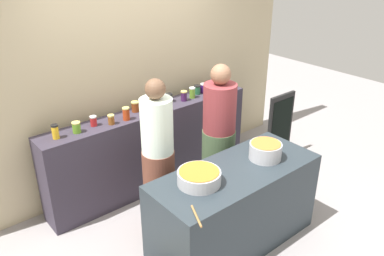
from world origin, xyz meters
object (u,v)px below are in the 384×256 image
(cook_with_tongs, at_px, (158,165))
(preserve_jar_5, at_px, (135,107))
(preserve_jar_12, at_px, (204,88))
(cooking_pot_left, at_px, (199,177))
(preserve_jar_1, at_px, (76,127))
(preserve_jar_3, at_px, (111,119))
(wooden_spoon, at_px, (196,216))
(preserve_jar_2, at_px, (93,121))
(preserve_jar_7, at_px, (164,102))
(preserve_jar_10, at_px, (192,93))
(preserve_jar_13, at_px, (212,86))
(preserve_jar_4, at_px, (126,114))
(preserve_jar_14, at_px, (220,83))
(preserve_jar_9, at_px, (184,96))
(cook_in_cap, at_px, (219,142))
(cooking_pot_center, at_px, (265,151))
(chalkboard_sign, at_px, (280,127))
(preserve_jar_6, at_px, (151,107))
(preserve_jar_0, at_px, (55,132))
(preserve_jar_8, at_px, (169,98))
(preserve_jar_11, at_px, (197,90))

(cook_with_tongs, bearing_deg, preserve_jar_5, 72.74)
(preserve_jar_12, relative_size, cooking_pot_left, 0.31)
(preserve_jar_1, distance_m, preserve_jar_5, 0.76)
(preserve_jar_3, xyz_separation_m, wooden_spoon, (-0.18, -1.62, -0.20))
(preserve_jar_2, bearing_deg, preserve_jar_7, -1.15)
(preserve_jar_10, relative_size, preserve_jar_13, 1.06)
(preserve_jar_12, distance_m, preserve_jar_13, 0.12)
(preserve_jar_4, height_order, preserve_jar_14, preserve_jar_4)
(preserve_jar_10, height_order, cook_with_tongs, cook_with_tongs)
(preserve_jar_9, height_order, cook_in_cap, cook_in_cap)
(preserve_jar_1, height_order, cook_in_cap, cook_in_cap)
(preserve_jar_5, bearing_deg, cook_with_tongs, -107.26)
(wooden_spoon, bearing_deg, cooking_pot_center, 13.65)
(cooking_pot_center, height_order, chalkboard_sign, cooking_pot_center)
(preserve_jar_6, distance_m, preserve_jar_14, 1.17)
(cook_in_cap, bearing_deg, cook_with_tongs, -179.86)
(preserve_jar_3, bearing_deg, preserve_jar_10, 2.37)
(preserve_jar_0, distance_m, preserve_jar_8, 1.45)
(preserve_jar_1, relative_size, preserve_jar_14, 0.89)
(preserve_jar_0, distance_m, preserve_jar_2, 0.43)
(preserve_jar_1, height_order, preserve_jar_2, preserve_jar_1)
(preserve_jar_1, bearing_deg, cook_with_tongs, -53.96)
(preserve_jar_11, height_order, cook_in_cap, cook_in_cap)
(preserve_jar_0, xyz_separation_m, cook_in_cap, (1.55, -0.71, -0.35))
(preserve_jar_1, xyz_separation_m, preserve_jar_8, (1.23, 0.08, -0.01))
(preserve_jar_3, distance_m, preserve_jar_4, 0.18)
(preserve_jar_4, distance_m, preserve_jar_14, 1.51)
(cooking_pot_center, bearing_deg, cook_in_cap, 86.49)
(cook_in_cap, bearing_deg, preserve_jar_12, 60.25)
(preserve_jar_1, xyz_separation_m, wooden_spoon, (0.19, -1.67, -0.21))
(preserve_jar_1, height_order, preserve_jar_8, preserve_jar_1)
(preserve_jar_10, height_order, preserve_jar_12, preserve_jar_10)
(preserve_jar_0, height_order, preserve_jar_9, preserve_jar_0)
(preserve_jar_12, distance_m, cooking_pot_left, 1.88)
(preserve_jar_4, height_order, chalkboard_sign, preserve_jar_4)
(preserve_jar_8, distance_m, cook_with_tongs, 1.11)
(preserve_jar_9, height_order, preserve_jar_12, preserve_jar_9)
(cook_with_tongs, bearing_deg, preserve_jar_6, 60.20)
(preserve_jar_14, distance_m, cooking_pot_left, 2.08)
(cooking_pot_left, bearing_deg, preserve_jar_10, 52.40)
(wooden_spoon, bearing_deg, preserve_jar_14, 42.77)
(cook_in_cap, bearing_deg, cooking_pot_left, -142.80)
(preserve_jar_0, bearing_deg, preserve_jar_4, -4.25)
(cooking_pot_center, xyz_separation_m, wooden_spoon, (-1.10, -0.27, -0.07))
(wooden_spoon, relative_size, cook_with_tongs, 0.16)
(preserve_jar_0, xyz_separation_m, preserve_jar_4, (0.77, -0.06, -0.00))
(preserve_jar_11, bearing_deg, preserve_jar_14, -1.00)
(preserve_jar_4, distance_m, cook_with_tongs, 0.73)
(wooden_spoon, bearing_deg, preserve_jar_12, 47.55)
(preserve_jar_1, xyz_separation_m, preserve_jar_12, (1.77, 0.06, 0.00))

